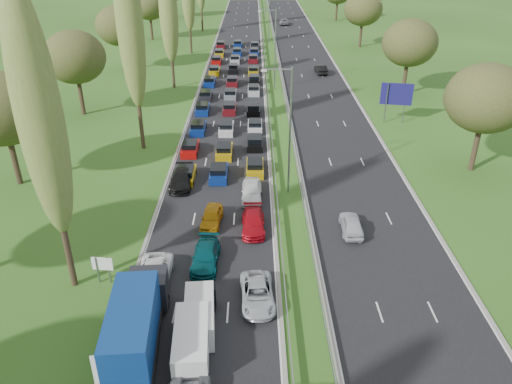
{
  "coord_description": "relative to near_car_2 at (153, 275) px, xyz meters",
  "views": [
    {
      "loc": [
        1.26,
        0.69,
        22.32
      ],
      "look_at": [
        1.42,
        40.18,
        1.5
      ],
      "focal_mm": 35.0,
      "sensor_mm": 36.0,
      "label": 1
    }
  ],
  "objects": [
    {
      "name": "white_van_rear",
      "position": [
        3.48,
        -6.6,
        0.31
      ],
      "size": [
        1.97,
        5.01,
        2.01
      ],
      "rotation": [
        0.0,
        0.0,
        0.07
      ],
      "color": "silver",
      "rests_on": "near_carriageway"
    },
    {
      "name": "near_car_11",
      "position": [
        7.06,
        7.19,
        -0.03
      ],
      "size": [
        1.96,
        4.69,
        1.35
      ],
      "primitive_type": "imported",
      "rotation": [
        0.0,
        0.0,
        0.01
      ],
      "color": "#AD0A16",
      "rests_on": "near_carriageway"
    },
    {
      "name": "poplar_row",
      "position": [
        -5.61,
        39.08,
        11.66
      ],
      "size": [
        2.8,
        127.8,
        22.44
      ],
      "color": "#2D2116",
      "rests_on": "ground"
    },
    {
      "name": "central_reservation",
      "position": [
        10.39,
        53.41,
        -0.18
      ],
      "size": [
        2.36,
        215.0,
        0.32
      ],
      "color": "gray",
      "rests_on": "ground"
    },
    {
      "name": "near_car_3",
      "position": [
        0.05,
        15.31,
        0.03
      ],
      "size": [
        2.06,
        5.05,
        1.47
      ],
      "primitive_type": "imported",
      "rotation": [
        0.0,
        0.0,
        0.0
      ],
      "color": "black",
      "rests_on": "near_carriageway"
    },
    {
      "name": "ground",
      "position": [
        10.39,
        50.91,
        -0.73
      ],
      "size": [
        260.0,
        260.0,
        0.0
      ],
      "primitive_type": "plane",
      "color": "#2A5019",
      "rests_on": "ground"
    },
    {
      "name": "far_carriageway",
      "position": [
        17.14,
        53.41,
        -0.73
      ],
      "size": [
        10.5,
        215.0,
        0.04
      ],
      "primitive_type": "cube",
      "color": "black",
      "rests_on": "ground"
    },
    {
      "name": "far_car_1",
      "position": [
        18.8,
        58.31,
        0.04
      ],
      "size": [
        1.95,
        4.63,
        1.49
      ],
      "primitive_type": "imported",
      "rotation": [
        0.0,
        0.0,
        3.22
      ],
      "color": "black",
      "rests_on": "far_carriageway"
    },
    {
      "name": "near_car_8",
      "position": [
        3.53,
        8.04,
        -0.01
      ],
      "size": [
        1.98,
        4.21,
        1.39
      ],
      "primitive_type": "imported",
      "rotation": [
        0.0,
        0.0,
        -0.08
      ],
      "color": "#B3790B",
      "rests_on": "near_carriageway"
    },
    {
      "name": "near_carriageway",
      "position": [
        3.64,
        53.41,
        -0.73
      ],
      "size": [
        10.5,
        215.0,
        0.04
      ],
      "primitive_type": "cube",
      "color": "black",
      "rests_on": "ground"
    },
    {
      "name": "info_sign",
      "position": [
        -3.51,
        0.16,
        0.64
      ],
      "size": [
        1.5,
        0.26,
        2.1
      ],
      "color": "gray",
      "rests_on": "ground"
    },
    {
      "name": "near_car_2",
      "position": [
        0.0,
        0.0,
        0.0
      ],
      "size": [
        2.35,
        5.09,
        1.41
      ],
      "primitive_type": "imported",
      "rotation": [
        0.0,
        0.0,
        0.0
      ],
      "color": "white",
      "rests_on": "near_carriageway"
    },
    {
      "name": "near_car_12",
      "position": [
        6.9,
        12.65,
        0.08
      ],
      "size": [
        1.91,
        4.66,
        1.58
      ],
      "primitive_type": "imported",
      "rotation": [
        0.0,
        0.0,
        -0.01
      ],
      "color": "white",
      "rests_on": "near_carriageway"
    },
    {
      "name": "woodland_left",
      "position": [
        -16.11,
        33.54,
        6.96
      ],
      "size": [
        8.0,
        166.0,
        11.1
      ],
      "color": "#2D2116",
      "rests_on": "ground"
    },
    {
      "name": "near_car_10",
      "position": [
        7.35,
        -2.0,
        -0.04
      ],
      "size": [
        2.5,
        4.89,
        1.32
      ],
      "primitive_type": "imported",
      "rotation": [
        0.0,
        0.0,
        0.06
      ],
      "color": "#AFB4B9",
      "rests_on": "near_carriageway"
    },
    {
      "name": "blue_lorry",
      "position": [
        0.23,
        -6.06,
        1.24
      ],
      "size": [
        2.49,
        8.97,
        3.79
      ],
      "rotation": [
        0.0,
        0.0,
        0.08
      ],
      "color": "black",
      "rests_on": "near_carriageway"
    },
    {
      "name": "far_car_2",
      "position": [
        15.17,
        109.27,
        0.03
      ],
      "size": [
        2.56,
        5.35,
        1.47
      ],
      "primitive_type": "imported",
      "rotation": [
        0.0,
        0.0,
        3.12
      ],
      "color": "gray",
      "rests_on": "far_carriageway"
    },
    {
      "name": "direction_sign",
      "position": [
        25.29,
        33.36,
        2.84
      ],
      "size": [
        3.95,
        0.85,
        5.2
      ],
      "color": "gray",
      "rests_on": "ground"
    },
    {
      "name": "woodland_right",
      "position": [
        29.89,
        37.58,
        6.96
      ],
      "size": [
        8.0,
        153.0,
        11.1
      ],
      "color": "#2D2116",
      "rests_on": "ground"
    },
    {
      "name": "far_car_0",
      "position": [
        15.2,
        6.82,
        0.0
      ],
      "size": [
        1.8,
        4.22,
        1.42
      ],
      "primitive_type": "imported",
      "rotation": [
        0.0,
        0.0,
        3.11
      ],
      "color": "silver",
      "rests_on": "far_carriageway"
    },
    {
      "name": "near_car_7",
      "position": [
        3.51,
        2.27,
        -0.02
      ],
      "size": [
        2.13,
        4.84,
        1.38
      ],
      "primitive_type": "imported",
      "rotation": [
        0.0,
        0.0,
        -0.04
      ],
      "color": "#044348",
      "rests_on": "near_carriageway"
    },
    {
      "name": "lamp_columns",
      "position": [
        10.39,
        48.91,
        5.27
      ],
      "size": [
        0.18,
        140.18,
        12.0
      ],
      "color": "gray",
      "rests_on": "ground"
    },
    {
      "name": "white_van_front",
      "position": [
        3.71,
        -4.24,
        0.24
      ],
      "size": [
        1.83,
        4.66,
        1.87
      ],
      "rotation": [
        0.0,
        0.0,
        0.08
      ],
      "color": "silver",
      "rests_on": "near_carriageway"
    },
    {
      "name": "traffic_queue_fill",
      "position": [
        3.65,
        48.31,
        -0.29
      ],
      "size": [
        9.11,
        68.42,
        0.8
      ],
      "color": "#BF990C",
      "rests_on": "ground"
    }
  ]
}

